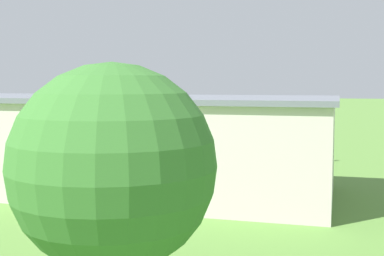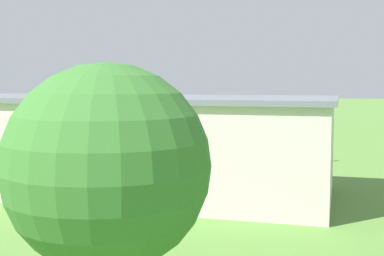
{
  "view_description": "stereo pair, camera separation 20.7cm",
  "coord_description": "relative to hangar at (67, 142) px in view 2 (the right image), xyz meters",
  "views": [
    {
      "loc": [
        -21.37,
        70.14,
        8.03
      ],
      "look_at": [
        -6.03,
        10.12,
        2.58
      ],
      "focal_mm": 48.6,
      "sensor_mm": 36.0,
      "label": 1
    },
    {
      "loc": [
        -21.57,
        70.09,
        8.03
      ],
      "look_at": [
        -6.03,
        10.12,
        2.58
      ],
      "focal_mm": 48.6,
      "sensor_mm": 36.0,
      "label": 2
    }
  ],
  "objects": [
    {
      "name": "person_watching_takeoff",
      "position": [
        16.4,
        -16.22,
        -2.73
      ],
      "size": [
        0.54,
        0.54,
        1.59
      ],
      "color": "navy",
      "rests_on": "ground_plane"
    },
    {
      "name": "tree_near_perimeter_road",
      "position": [
        -13.31,
        22.69,
        2.19
      ],
      "size": [
        5.71,
        5.71,
        8.59
      ],
      "color": "brown",
      "rests_on": "ground_plane"
    },
    {
      "name": "person_walking_on_apron",
      "position": [
        -19.42,
        -18.44,
        -2.65
      ],
      "size": [
        0.5,
        0.5,
        1.75
      ],
      "color": "#33723F",
      "rests_on": "ground_plane"
    },
    {
      "name": "windsock",
      "position": [
        21.18,
        -36.06,
        1.14
      ],
      "size": [
        1.43,
        0.71,
        5.29
      ],
      "color": "silver",
      "rests_on": "ground_plane"
    },
    {
      "name": "hangar",
      "position": [
        0.0,
        0.0,
        0.0
      ],
      "size": [
        39.95,
        13.55,
        7.02
      ],
      "color": "beige",
      "rests_on": "ground_plane"
    },
    {
      "name": "ground_plane",
      "position": [
        2.49,
        -34.4,
        -3.52
      ],
      "size": [
        400.0,
        400.0,
        0.0
      ],
      "primitive_type": "plane",
      "color": "#568438"
    },
    {
      "name": "biplane",
      "position": [
        -6.08,
        -36.33,
        -0.3
      ],
      "size": [
        8.66,
        7.59,
        4.09
      ],
      "color": "silver"
    }
  ]
}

